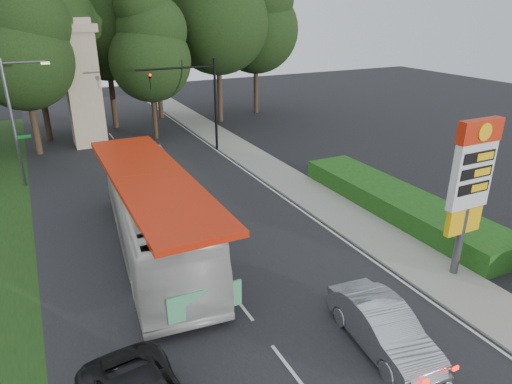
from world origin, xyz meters
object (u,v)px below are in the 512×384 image
gas_station_pylon (471,179)px  traffic_signal_mast (199,93)px  transit_bus (154,214)px  monument (83,83)px  streetlight_signs (16,118)px  sedan_silver (383,327)px

gas_station_pylon → traffic_signal_mast: traffic_signal_mast is taller
gas_station_pylon → transit_bus: size_ratio=0.50×
monument → transit_bus: bearing=-89.3°
gas_station_pylon → streetlight_signs: 25.74m
monument → gas_station_pylon: bearing=-68.2°
traffic_signal_mast → streetlight_signs: bearing=-171.1°
gas_station_pylon → streetlight_signs: size_ratio=0.86×
streetlight_signs → gas_station_pylon: bearing=-51.0°
traffic_signal_mast → transit_bus: (-7.44, -14.20, -2.78)m
transit_bus → sedan_silver: (5.10, -9.95, -1.10)m
transit_bus → sedan_silver: size_ratio=2.80×
traffic_signal_mast → streetlight_signs: size_ratio=0.90×
monument → transit_bus: 20.46m
gas_station_pylon → monument: size_ratio=0.68×
monument → streetlight_signs: bearing=-122.0°
streetlight_signs → sedan_silver: 24.72m
monument → sedan_silver: (5.33, -30.15, -4.30)m
transit_bus → monument: bearing=95.8°
streetlight_signs → monument: size_ratio=0.80×
gas_station_pylon → monument: bearing=111.8°
monument → sedan_silver: bearing=-80.0°
traffic_signal_mast → sedan_silver: size_ratio=1.48×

